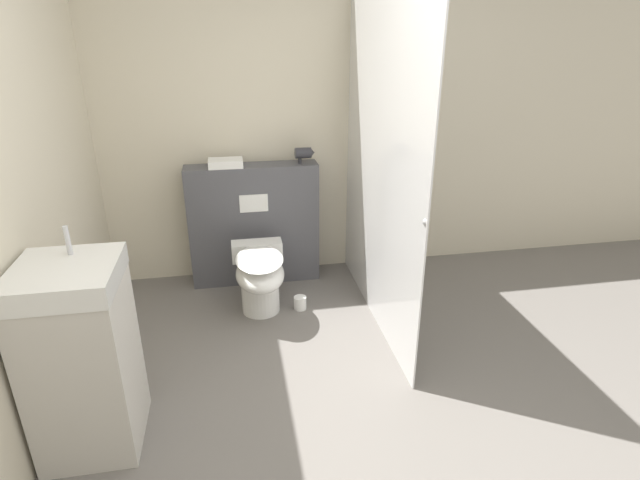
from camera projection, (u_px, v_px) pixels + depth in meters
ground_plane at (373, 477)px, 2.35m from camera, size 12.00×12.00×0.00m
wall_back at (299, 124)px, 4.00m from camera, size 8.00×0.06×2.50m
partition_panel at (254, 224)px, 4.05m from camera, size 1.03×0.22×0.98m
shower_glass at (379, 171)px, 3.30m from camera, size 0.04×1.75×2.17m
toilet at (260, 276)px, 3.62m from camera, size 0.38×0.62×0.48m
sink_vanity at (83, 358)px, 2.39m from camera, size 0.45×0.49×1.12m
hair_drier at (304, 153)px, 3.88m from camera, size 0.16×0.08×0.12m
folded_towel at (226, 163)px, 3.80m from camera, size 0.26×0.17×0.06m
spare_toilet_roll at (300, 303)px, 3.76m from camera, size 0.09×0.09×0.10m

